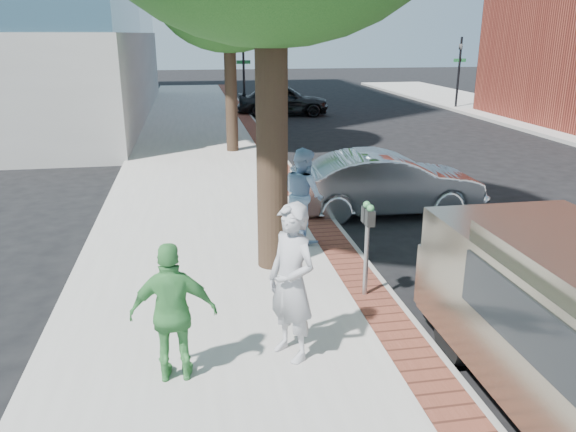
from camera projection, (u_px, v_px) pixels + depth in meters
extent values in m
plane|color=black|center=(333.00, 321.00, 8.13)|extent=(120.00, 120.00, 0.00)
cube|color=#9E9991|center=(208.00, 183.00, 15.36)|extent=(5.00, 60.00, 0.15)
cube|color=brown|center=(287.00, 177.00, 15.69)|extent=(0.60, 60.00, 0.01)
cube|color=gray|center=(299.00, 179.00, 15.77)|extent=(0.10, 60.00, 0.15)
cylinder|color=black|center=(244.00, 76.00, 28.29)|extent=(0.12, 0.12, 3.80)
imported|color=black|center=(243.00, 54.00, 27.95)|extent=(0.18, 0.15, 0.90)
cube|color=#1E7238|center=(243.00, 62.00, 28.08)|extent=(0.70, 0.03, 0.18)
cylinder|color=black|center=(459.00, 74.00, 30.19)|extent=(0.12, 0.12, 3.80)
imported|color=black|center=(461.00, 52.00, 29.85)|extent=(0.18, 0.15, 0.90)
cube|color=#1E7238|center=(460.00, 60.00, 29.97)|extent=(0.70, 0.03, 0.18)
cylinder|color=black|center=(272.00, 139.00, 9.09)|extent=(0.52, 0.52, 4.40)
cylinder|color=black|center=(231.00, 93.00, 18.65)|extent=(0.40, 0.40, 3.85)
cylinder|color=gray|center=(366.00, 260.00, 8.45)|extent=(0.07, 0.07, 1.15)
cube|color=#2D3030|center=(370.00, 218.00, 8.15)|extent=(0.12, 0.14, 0.24)
cube|color=#2D3030|center=(366.00, 214.00, 8.32)|extent=(0.12, 0.14, 0.24)
sphere|color=#3F8C4C|center=(371.00, 208.00, 8.10)|extent=(0.11, 0.11, 0.11)
sphere|color=#3F8C4C|center=(367.00, 205.00, 8.27)|extent=(0.11, 0.11, 0.11)
imported|color=#A3A2A7|center=(292.00, 283.00, 6.71)|extent=(0.78, 0.86, 1.97)
imported|color=#89AED4|center=(304.00, 195.00, 10.68)|extent=(0.92, 1.05, 1.80)
imported|color=#45994C|center=(174.00, 313.00, 6.30)|extent=(1.00, 0.47, 1.67)
imported|color=#ADB0B5|center=(387.00, 183.00, 12.81)|extent=(4.37, 1.65, 1.42)
imported|color=black|center=(283.00, 100.00, 28.28)|extent=(4.76, 2.40, 1.56)
cube|color=gray|center=(499.00, 282.00, 7.58)|extent=(1.99, 0.98, 0.86)
cylinder|color=black|center=(454.00, 338.00, 7.02)|extent=(0.24, 0.69, 0.69)
cube|color=black|center=(517.00, 319.00, 5.31)|extent=(0.04, 2.15, 0.59)
cube|color=black|center=(484.00, 245.00, 7.92)|extent=(1.72, 0.03, 0.43)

